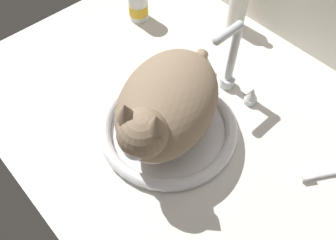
{
  "coord_description": "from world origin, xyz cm",
  "views": [
    {
      "loc": [
        27.17,
        -36.63,
        70.84
      ],
      "look_at": [
        -5.56,
        -6.6,
        7.0
      ],
      "focal_mm": 36.26,
      "sensor_mm": 36.0,
      "label": 1
    }
  ],
  "objects_px": {
    "sink_basin": "(168,127)",
    "faucet": "(229,65)",
    "soap_pump_bottle": "(238,9)",
    "pill_bottle": "(138,5)",
    "cat": "(165,107)"
  },
  "relations": [
    {
      "from": "faucet",
      "to": "soap_pump_bottle",
      "type": "relative_size",
      "value": 1.28
    },
    {
      "from": "sink_basin",
      "to": "cat",
      "type": "height_order",
      "value": "cat"
    },
    {
      "from": "cat",
      "to": "soap_pump_bottle",
      "type": "bearing_deg",
      "value": 109.53
    },
    {
      "from": "soap_pump_bottle",
      "to": "pill_bottle",
      "type": "height_order",
      "value": "soap_pump_bottle"
    },
    {
      "from": "sink_basin",
      "to": "cat",
      "type": "xyz_separation_m",
      "value": [
        0.01,
        -0.02,
        0.1
      ]
    },
    {
      "from": "cat",
      "to": "sink_basin",
      "type": "bearing_deg",
      "value": 113.99
    },
    {
      "from": "sink_basin",
      "to": "pill_bottle",
      "type": "distance_m",
      "value": 0.42
    },
    {
      "from": "sink_basin",
      "to": "faucet",
      "type": "height_order",
      "value": "faucet"
    },
    {
      "from": "faucet",
      "to": "pill_bottle",
      "type": "height_order",
      "value": "faucet"
    },
    {
      "from": "faucet",
      "to": "pill_bottle",
      "type": "relative_size",
      "value": 1.96
    },
    {
      "from": "faucet",
      "to": "cat",
      "type": "distance_m",
      "value": 0.22
    },
    {
      "from": "pill_bottle",
      "to": "faucet",
      "type": "bearing_deg",
      "value": -1.72
    },
    {
      "from": "faucet",
      "to": "cat",
      "type": "bearing_deg",
      "value": -88.22
    },
    {
      "from": "sink_basin",
      "to": "soap_pump_bottle",
      "type": "height_order",
      "value": "soap_pump_bottle"
    },
    {
      "from": "sink_basin",
      "to": "cat",
      "type": "relative_size",
      "value": 0.83
    }
  ]
}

